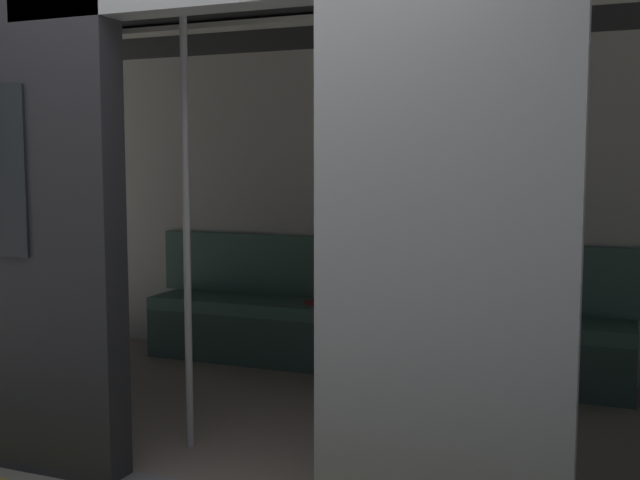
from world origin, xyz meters
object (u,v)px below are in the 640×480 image
Objects in this scene: bench_seat at (370,324)px; grab_pole_far at (356,232)px; handbag at (431,300)px; book at (324,302)px; train_car at (306,142)px; grab_pole_door at (187,228)px; person_seated at (369,277)px.

grab_pole_far is (-0.42, 1.51, 0.76)m from bench_seat.
book is (0.76, -0.03, -0.07)m from handbag.
train_car reaches higher than grab_pole_door.
handbag is (-0.40, -0.03, 0.19)m from bench_seat.
grab_pole_door is (0.06, 1.68, 0.64)m from book.
grab_pole_door is at bearing 74.87° from person_seated.
bench_seat is at bearing 4.54° from handbag.
train_car is 24.62× the size of handbag.
bench_seat is 0.45m from handbag.
handbag is at bearing -175.46° from bench_seat.
person_seated reaches higher than bench_seat.
person_seated is at bearing 11.99° from handbag.
person_seated is 0.53× the size of grab_pole_far.
grab_pole_far is (-0.48, 0.55, -0.43)m from train_car.
grab_pole_far is (-0.42, 1.46, 0.44)m from person_seated.
grab_pole_door is at bearing 61.59° from train_car.
person_seated is 0.43m from handbag.
handbag is at bearing -89.38° from grab_pole_far.
handbag reaches higher than bench_seat.
book is at bearing -73.82° from train_car.
book is at bearing -91.98° from grab_pole_door.
train_car reaches higher than grab_pole_far.
person_seated is 5.33× the size of book.
bench_seat is 1.75m from grab_pole_far.
grab_pole_door is (0.42, 1.62, 0.76)m from bench_seat.
grab_pole_far is at bearing 144.50° from book.
person_seated is 1.58m from grab_pole_far.
book is at bearing -9.75° from bench_seat.
bench_seat is 2.84× the size of person_seated.
train_car is at bearing 64.80° from handbag.
book is at bearing -2.26° from handbag.
book is (0.36, -0.06, 0.12)m from bench_seat.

